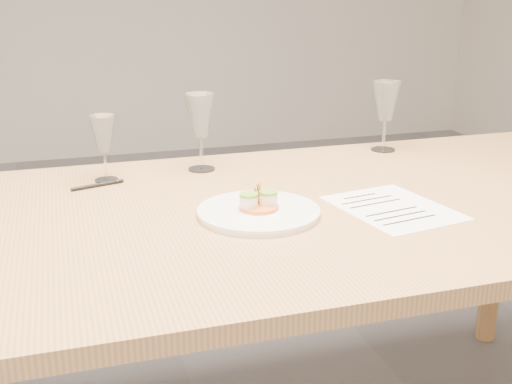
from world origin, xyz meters
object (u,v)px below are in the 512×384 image
object	(u,v)px
recipe_sheet	(393,208)
ballpoint_pen	(98,185)
wine_glass_2	(386,102)
wine_glass_1	(200,117)
dining_table	(220,239)
wine_glass_0	(103,136)
dinner_plate	(259,211)

from	to	relation	value
recipe_sheet	ballpoint_pen	bearing A→B (deg)	140.42
wine_glass_2	wine_glass_1	bearing A→B (deg)	-175.38
recipe_sheet	wine_glass_2	size ratio (longest dim) A/B	1.50
recipe_sheet	ballpoint_pen	xyz separation A→B (m)	(-0.65, 0.37, 0.00)
dining_table	wine_glass_2	bearing A→B (deg)	32.47
wine_glass_0	wine_glass_1	size ratio (longest dim) A/B	0.82
dinner_plate	wine_glass_1	distance (m)	0.43
dining_table	ballpoint_pen	size ratio (longest dim) A/B	17.54
ballpoint_pen	dinner_plate	bearing A→B (deg)	-61.80
dining_table	dinner_plate	xyz separation A→B (m)	(0.08, -0.05, 0.08)
wine_glass_0	wine_glass_1	xyz separation A→B (m)	(0.26, 0.03, 0.03)
dinner_plate	wine_glass_2	size ratio (longest dim) A/B	1.29
dinner_plate	wine_glass_0	bearing A→B (deg)	129.05
dining_table	recipe_sheet	distance (m)	0.41
dining_table	wine_glass_1	bearing A→B (deg)	83.98
ballpoint_pen	wine_glass_1	bearing A→B (deg)	-2.27
ballpoint_pen	wine_glass_2	world-z (taller)	wine_glass_2
wine_glass_2	dining_table	bearing A→B (deg)	-147.53
dinner_plate	wine_glass_0	size ratio (longest dim) A/B	1.58
wine_glass_2	ballpoint_pen	bearing A→B (deg)	-171.94
wine_glass_0	wine_glass_1	world-z (taller)	wine_glass_1
wine_glass_2	wine_glass_0	bearing A→B (deg)	-174.93
dinner_plate	recipe_sheet	bearing A→B (deg)	-8.05
recipe_sheet	wine_glass_1	world-z (taller)	wine_glass_1
dinner_plate	ballpoint_pen	xyz separation A→B (m)	(-0.33, 0.33, -0.01)
recipe_sheet	wine_glass_0	xyz separation A→B (m)	(-0.62, 0.42, 0.12)
dining_table	recipe_sheet	world-z (taller)	recipe_sheet
wine_glass_0	wine_glass_2	distance (m)	0.86
wine_glass_1	wine_glass_2	xyz separation A→B (m)	(0.59, 0.05, 0.00)
dining_table	ballpoint_pen	xyz separation A→B (m)	(-0.25, 0.28, 0.07)
dinner_plate	wine_glass_1	xyz separation A→B (m)	(-0.04, 0.41, 0.14)
ballpoint_pen	wine_glass_0	bearing A→B (deg)	44.88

